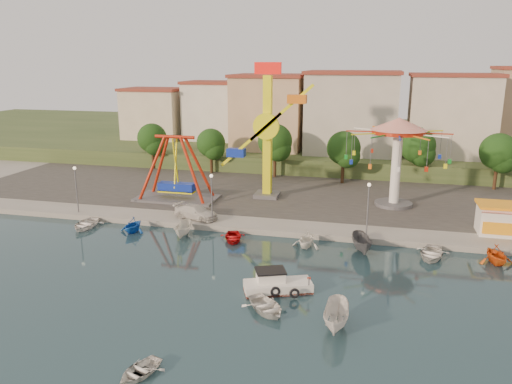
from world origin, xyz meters
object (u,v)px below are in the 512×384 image
(wave_swinger, at_px, (398,142))
(cabin_motorboat, at_px, (276,285))
(van, at_px, (196,212))
(skiff, at_px, (337,317))
(rowboat_a, at_px, (266,307))
(kamikaze_tower, at_px, (270,136))
(pirate_ship_ride, at_px, (176,169))

(wave_swinger, relative_size, cabin_motorboat, 2.10)
(van, bearing_deg, skiff, -121.74)
(cabin_motorboat, distance_m, rowboat_a, 3.39)
(cabin_motorboat, height_order, skiff, cabin_motorboat)
(kamikaze_tower, height_order, van, kamikaze_tower)
(pirate_ship_ride, xyz_separation_m, skiff, (21.84, -25.31, -3.56))
(kamikaze_tower, relative_size, rowboat_a, 4.35)
(cabin_motorboat, relative_size, skiff, 1.29)
(cabin_motorboat, height_order, van, van)
(kamikaze_tower, bearing_deg, wave_swinger, 0.16)
(wave_swinger, height_order, cabin_motorboat, wave_swinger)
(wave_swinger, bearing_deg, kamikaze_tower, -179.84)
(kamikaze_tower, bearing_deg, rowboat_a, -78.17)
(pirate_ship_ride, bearing_deg, kamikaze_tower, 18.18)
(cabin_motorboat, xyz_separation_m, rowboat_a, (-0.03, -3.39, -0.09))
(kamikaze_tower, xyz_separation_m, van, (-5.97, -10.33, -7.10))
(wave_swinger, bearing_deg, cabin_motorboat, -110.52)
(pirate_ship_ride, relative_size, wave_swinger, 0.86)
(van, bearing_deg, wave_swinger, -47.58)
(rowboat_a, relative_size, van, 0.75)
(wave_swinger, height_order, van, wave_swinger)
(wave_swinger, distance_m, skiff, 30.18)
(kamikaze_tower, relative_size, van, 3.27)
(skiff, height_order, van, van)
(kamikaze_tower, bearing_deg, cabin_motorboat, -76.51)
(kamikaze_tower, distance_m, wave_swinger, 15.02)
(rowboat_a, height_order, van, van)
(cabin_motorboat, distance_m, van, 18.42)
(skiff, relative_size, van, 0.85)
(skiff, distance_m, van, 25.08)
(kamikaze_tower, xyz_separation_m, skiff, (10.85, -28.92, -7.60))
(van, bearing_deg, pirate_ship_ride, 52.84)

